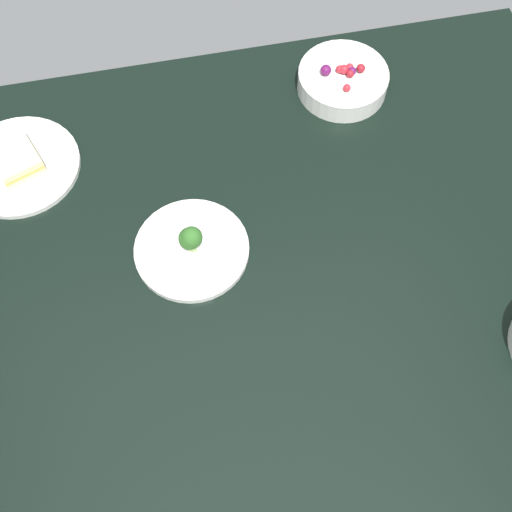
# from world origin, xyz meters

# --- Properties ---
(dining_table) EXTENTS (1.33, 0.99, 0.04)m
(dining_table) POSITION_xyz_m (0.00, 0.00, 0.02)
(dining_table) COLOR black
(dining_table) RESTS_ON ground
(plate_broccoli) EXTENTS (0.20, 0.20, 0.07)m
(plate_broccoli) POSITION_xyz_m (0.11, -0.04, 0.05)
(plate_broccoli) COLOR white
(plate_broccoli) RESTS_ON dining_table
(plate_sandwich) EXTENTS (0.23, 0.23, 0.04)m
(plate_sandwich) POSITION_xyz_m (0.39, -0.28, 0.05)
(plate_sandwich) COLOR white
(plate_sandwich) RESTS_ON dining_table
(bowl_berries) EXTENTS (0.18, 0.18, 0.06)m
(bowl_berries) POSITION_xyz_m (-0.25, -0.35, 0.07)
(bowl_berries) COLOR white
(bowl_berries) RESTS_ON dining_table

